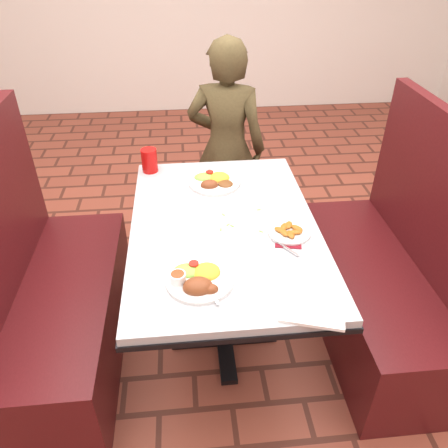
% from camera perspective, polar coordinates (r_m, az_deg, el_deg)
% --- Properties ---
extents(dining_table, '(0.81, 1.21, 0.75)m').
position_cam_1_polar(dining_table, '(1.94, -0.00, -2.33)').
color(dining_table, '#B8BBBD').
rests_on(dining_table, ground).
extents(booth_bench_left, '(0.47, 1.20, 1.17)m').
position_cam_1_polar(booth_bench_left, '(2.24, -21.07, -10.03)').
color(booth_bench_left, '#501214').
rests_on(booth_bench_left, ground).
extents(booth_bench_right, '(0.47, 1.20, 1.17)m').
position_cam_1_polar(booth_bench_right, '(2.35, 19.92, -7.35)').
color(booth_bench_right, '#501214').
rests_on(booth_bench_right, ground).
extents(diner_person, '(0.56, 0.44, 1.33)m').
position_cam_1_polar(diner_person, '(2.75, 0.32, 9.83)').
color(diner_person, brown).
rests_on(diner_person, ground).
extents(near_dinner_plate, '(0.25, 0.25, 0.08)m').
position_cam_1_polar(near_dinner_plate, '(1.58, -3.37, -6.87)').
color(near_dinner_plate, white).
rests_on(near_dinner_plate, dining_table).
extents(far_dinner_plate, '(0.25, 0.25, 0.07)m').
position_cam_1_polar(far_dinner_plate, '(2.18, -1.27, 5.86)').
color(far_dinner_plate, white).
rests_on(far_dinner_plate, dining_table).
extents(plantain_plate, '(0.18, 0.18, 0.03)m').
position_cam_1_polar(plantain_plate, '(1.84, 8.50, -0.96)').
color(plantain_plate, white).
rests_on(plantain_plate, dining_table).
extents(maroon_napkin, '(0.12, 0.12, 0.00)m').
position_cam_1_polar(maroon_napkin, '(1.81, 8.36, -2.13)').
color(maroon_napkin, maroon).
rests_on(maroon_napkin, dining_table).
extents(spoon_utensil, '(0.09, 0.13, 0.00)m').
position_cam_1_polar(spoon_utensil, '(1.76, 8.00, -3.04)').
color(spoon_utensil, silver).
rests_on(spoon_utensil, dining_table).
extents(red_tumbler, '(0.08, 0.08, 0.12)m').
position_cam_1_polar(red_tumbler, '(2.31, -9.72, 8.19)').
color(red_tumbler, red).
rests_on(red_tumbler, dining_table).
extents(paper_napkin, '(0.25, 0.21, 0.01)m').
position_cam_1_polar(paper_napkin, '(1.52, 11.44, -10.79)').
color(paper_napkin, white).
rests_on(paper_napkin, dining_table).
extents(knife_utensil, '(0.06, 0.17, 0.00)m').
position_cam_1_polar(knife_utensil, '(1.56, -1.97, -8.39)').
color(knife_utensil, '#BBBBBF').
rests_on(knife_utensil, dining_table).
extents(fork_utensil, '(0.07, 0.13, 0.00)m').
position_cam_1_polar(fork_utensil, '(1.59, -1.41, -7.31)').
color(fork_utensil, '#B8B8BD').
rests_on(fork_utensil, dining_table).
extents(lettuce_shreds, '(0.28, 0.32, 0.00)m').
position_cam_1_polar(lettuce_shreds, '(1.94, 1.00, 1.10)').
color(lettuce_shreds, '#76AF46').
rests_on(lettuce_shreds, dining_table).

